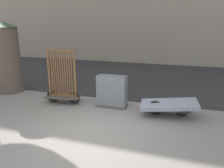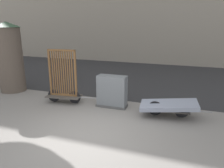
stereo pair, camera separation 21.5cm
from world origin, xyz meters
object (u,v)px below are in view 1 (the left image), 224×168
at_px(bike_cart_with_bedframe, 63,84).
at_px(bike_cart_with_mattress, 169,105).
at_px(advertising_column, 7,57).
at_px(utility_cabinet, 112,92).

height_order(bike_cart_with_bedframe, bike_cart_with_mattress, bike_cart_with_bedframe).
relative_size(bike_cart_with_bedframe, bike_cart_with_mattress, 0.89).
distance_m(bike_cart_with_bedframe, advertising_column, 3.21).
bearing_deg(utility_cabinet, bike_cart_with_mattress, -6.24).
xyz_separation_m(bike_cart_with_mattress, advertising_column, (-7.01, 0.60, 1.19)).
bearing_deg(utility_cabinet, advertising_column, 175.64).
relative_size(bike_cart_with_mattress, utility_cabinet, 1.98).
bearing_deg(bike_cart_with_mattress, advertising_column, 168.73).
relative_size(bike_cart_with_bedframe, utility_cabinet, 1.77).
bearing_deg(utility_cabinet, bike_cart_with_bedframe, -173.23).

